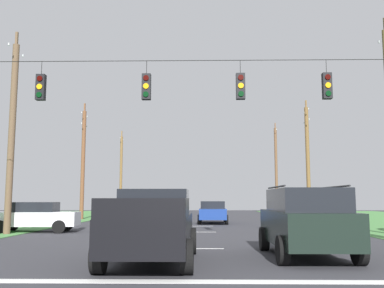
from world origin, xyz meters
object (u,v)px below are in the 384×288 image
Objects in this scene: overhead_signal_span at (191,133)px; pickup_truck at (153,226)px; utility_pole_distant_right at (83,162)px; utility_pole_near_left at (276,169)px; suv_black at (305,220)px; utility_pole_far_right at (308,160)px; distant_car_crossing_white at (35,216)px; utility_pole_far_left at (12,134)px; distant_car_oncoming at (213,212)px; utility_pole_distant_left at (121,173)px.

overhead_signal_span reaches higher than pickup_truck.
utility_pole_near_left is at bearing 40.94° from utility_pole_distant_right.
suv_black is 0.44× the size of utility_pole_near_left.
suv_black is (3.39, -2.39, -2.94)m from overhead_signal_span.
utility_pole_distant_right is (-18.87, -0.70, -0.20)m from utility_pole_far_right.
overhead_signal_span reaches higher than suv_black.
utility_pole_far_left is (-0.77, -1.50, 4.03)m from distant_car_crossing_white.
utility_pole_distant_right is (-8.51, 24.25, 3.79)m from pickup_truck.
distant_car_oncoming is (2.15, 18.68, -0.18)m from pickup_truck.
overhead_signal_span is at bearing 74.32° from pickup_truck.
overhead_signal_span is 15.60m from distant_car_oncoming.
suv_black is at bearing -82.83° from distant_car_oncoming.
utility_pole_far_left is (-10.08, -9.68, 4.03)m from distant_car_oncoming.
utility_pole_near_left is 18.78m from utility_pole_distant_left.
overhead_signal_span is at bearing -76.06° from utility_pole_distant_left.
suv_black is at bearing -35.21° from overhead_signal_span.
utility_pole_near_left is (9.44, 37.20, 1.23)m from overhead_signal_span.
overhead_signal_span is 23.47m from utility_pole_far_right.
distant_car_crossing_white is (-7.16, 10.50, -0.18)m from pickup_truck.
utility_pole_far_right is 1.04× the size of utility_pole_distant_right.
pickup_truck is 42.09m from utility_pole_distant_left.
distant_car_crossing_white is (-11.52, 9.43, -0.27)m from suv_black.
overhead_signal_span is 10.52m from utility_pole_far_left.
suv_black is 26.77m from utility_pole_distant_right.
pickup_truck is (-0.97, -3.46, -3.04)m from overhead_signal_span.
utility_pole_distant_right is 16.83m from utility_pole_distant_left.
suv_black is at bearing -98.69° from utility_pole_near_left.
utility_pole_far_right is (9.39, 21.49, 0.95)m from overhead_signal_span.
utility_pole_near_left reaches higher than pickup_truck.
suv_black is at bearing -60.96° from utility_pole_distant_right.
utility_pole_far_left is at bearing -138.93° from utility_pole_far_right.
suv_black is 0.48× the size of utility_pole_far_left.
utility_pole_near_left is (0.05, 15.71, 0.28)m from utility_pole_far_right.
distant_car_oncoming is at bearing 41.31° from distant_car_crossing_white.
overhead_signal_span is 11.23m from distant_car_crossing_white.
utility_pole_distant_left is at bearing 115.14° from distant_car_oncoming.
utility_pole_distant_right is at bearing -90.49° from utility_pole_distant_left.
distant_car_oncoming is 0.40× the size of utility_pole_near_left.
utility_pole_far_right is at bearing 2.13° from utility_pole_distant_right.
utility_pole_distant_left reaches higher than pickup_truck.
utility_pole_near_left is 1.08× the size of utility_pole_far_left.
utility_pole_distant_left is (-1.20, 30.57, 4.00)m from distant_car_crossing_white.
pickup_truck is 0.54× the size of utility_pole_distant_left.
utility_pole_distant_left is at bearing 101.51° from pickup_truck.
utility_pole_far_left is at bearing -117.27° from distant_car_crossing_white.
overhead_signal_span is at bearing -65.48° from utility_pole_distant_right.
utility_pole_far_right is at bearing 66.39° from overhead_signal_span.
utility_pole_distant_right reaches higher than suv_black.
utility_pole_far_right is (6.00, 23.88, 3.89)m from suv_black.
suv_black is at bearing -104.11° from utility_pole_far_right.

